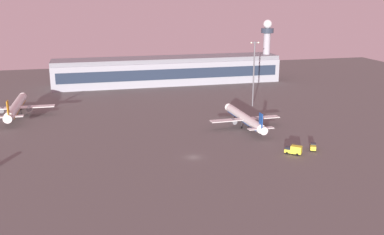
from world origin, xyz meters
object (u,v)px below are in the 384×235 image
airplane_near_gate (16,107)px  airplane_taxiway_distant (245,118)px  control_tower (267,45)px  maintenance_van (313,147)px  apron_light_west (254,70)px  catering_truck (294,150)px

airplane_near_gate → airplane_taxiway_distant: bearing=-22.2°
airplane_near_gate → control_tower: bearing=23.1°
control_tower → airplane_taxiway_distant: control_tower is taller
airplane_taxiway_distant → airplane_near_gate: bearing=154.5°
airplane_taxiway_distant → maintenance_van: (13.45, -32.44, -2.55)m
apron_light_west → airplane_near_gate: bearing=175.9°
catering_truck → maintenance_van: size_ratio=1.28×
control_tower → maintenance_van: 138.77m
control_tower → airplane_taxiway_distant: 113.45m
catering_truck → maintenance_van: (8.58, 2.15, -0.40)m
airplane_taxiway_distant → airplane_near_gate: airplane_near_gate is taller
airplane_near_gate → apron_light_west: bearing=-2.7°
catering_truck → maintenance_van: catering_truck is taller
control_tower → apron_light_west: (-35.02, -66.10, -4.34)m
airplane_taxiway_distant → apron_light_west: apron_light_west is taller
maintenance_van → apron_light_west: 67.78m
control_tower → maintenance_van: bearing=-106.2°
apron_light_west → maintenance_van: bearing=-92.8°
airplane_near_gate → maintenance_van: (107.58, -73.63, -3.03)m
airplane_near_gate → catering_truck: (99.00, -75.78, -2.63)m
control_tower → catering_truck: 143.32m
catering_truck → airplane_near_gate: bearing=92.6°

